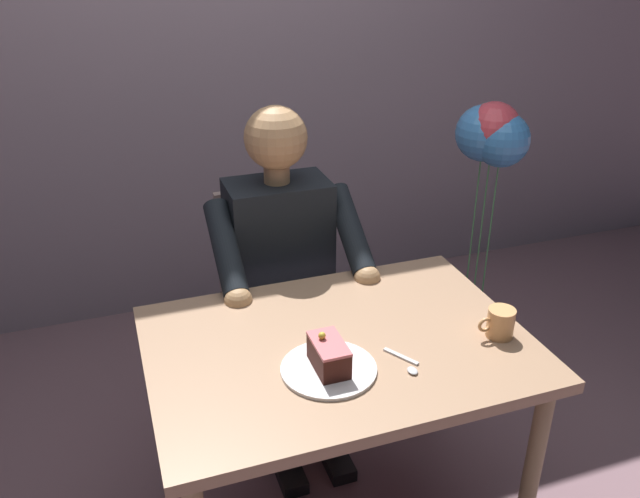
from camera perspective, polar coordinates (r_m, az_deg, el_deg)
The scene contains 8 objects.
dining_table at distance 1.91m, azimuth 1.64°, elevation -10.27°, with size 1.07×0.76×0.73m.
chair at distance 2.56m, azimuth -4.05°, elevation -3.96°, with size 0.42×0.42×0.89m.
seated_person at distance 2.33m, azimuth -3.05°, elevation -2.43°, with size 0.53×0.58×1.26m.
dessert_plate at distance 1.75m, azimuth 0.77°, elevation -10.50°, with size 0.26×0.26×0.01m, color white.
cake_slice at distance 1.72m, azimuth 0.77°, elevation -9.28°, with size 0.08×0.14×0.10m.
coffee_cup at distance 1.93m, azimuth 15.55°, elevation -6.23°, with size 0.11×0.08×0.09m.
dessert_spoon at distance 1.78m, azimuth 7.66°, elevation -9.99°, with size 0.07×0.14×0.01m.
balloon_display at distance 2.73m, azimuth 14.72°, elevation 8.10°, with size 0.27×0.28×1.17m.
Camera 1 is at (0.55, 1.43, 1.78)m, focal length 36.41 mm.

